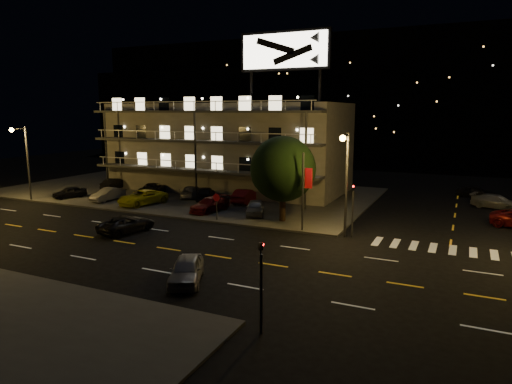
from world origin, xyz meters
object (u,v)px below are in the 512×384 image
at_px(tree, 282,171).
at_px(road_car_west, 127,224).
at_px(lot_car_4, 255,208).
at_px(lot_car_7, 192,191).
at_px(road_car_east, 187,270).
at_px(lot_car_2, 142,197).

bearing_deg(tree, road_car_west, -140.56).
height_order(tree, road_car_west, tree).
xyz_separation_m(lot_car_4, road_car_west, (-6.97, -9.42, -0.15)).
relative_size(lot_car_4, lot_car_7, 0.90).
bearing_deg(tree, road_car_east, -88.68).
distance_m(tree, lot_car_2, 16.01).
bearing_deg(lot_car_2, road_car_west, -42.89).
xyz_separation_m(tree, road_car_east, (0.36, -15.49, -3.81)).
height_order(tree, lot_car_4, tree).
bearing_deg(lot_car_7, road_car_east, 106.23).
relative_size(lot_car_2, road_car_east, 1.24).
relative_size(tree, road_car_west, 1.54).
bearing_deg(road_car_east, road_car_west, 120.46).
bearing_deg(road_car_east, lot_car_7, 97.18).
height_order(lot_car_7, road_car_east, road_car_east).
height_order(lot_car_4, lot_car_7, lot_car_4).
relative_size(lot_car_7, road_car_west, 0.91).
xyz_separation_m(tree, lot_car_7, (-13.20, 6.10, -3.75)).
height_order(lot_car_7, road_car_west, lot_car_7).
distance_m(tree, lot_car_7, 15.02).
xyz_separation_m(lot_car_7, road_car_west, (3.13, -14.39, -0.12)).
distance_m(lot_car_2, road_car_west, 10.37).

